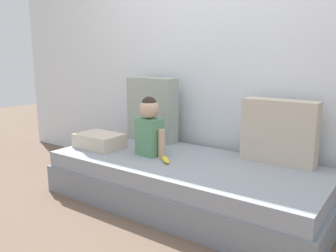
{
  "coord_description": "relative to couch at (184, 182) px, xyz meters",
  "views": [
    {
      "loc": [
        1.38,
        -2.16,
        1.14
      ],
      "look_at": [
        -0.16,
        0.0,
        0.6
      ],
      "focal_mm": 37.2,
      "sensor_mm": 36.0,
      "label": 1
    }
  ],
  "objects": [
    {
      "name": "ground_plane",
      "position": [
        0.0,
        0.0,
        -0.17
      ],
      "size": [
        12.0,
        12.0,
        0.0
      ],
      "primitive_type": "plane",
      "color": "brown"
    },
    {
      "name": "back_wall",
      "position": [
        0.0,
        0.59,
        1.12
      ],
      "size": [
        5.37,
        0.1,
        2.58
      ],
      "primitive_type": "cube",
      "color": "silver",
      "rests_on": "ground"
    },
    {
      "name": "couch",
      "position": [
        0.0,
        0.0,
        0.0
      ],
      "size": [
        2.17,
        0.93,
        0.35
      ],
      "color": "gray",
      "rests_on": "ground"
    },
    {
      "name": "throw_pillow_left",
      "position": [
        -0.6,
        0.36,
        0.47
      ],
      "size": [
        0.48,
        0.16,
        0.59
      ],
      "primitive_type": "cube",
      "color": "#99A393",
      "rests_on": "couch"
    },
    {
      "name": "throw_pillow_right",
      "position": [
        0.6,
        0.36,
        0.41
      ],
      "size": [
        0.54,
        0.16,
        0.47
      ],
      "primitive_type": "cube",
      "color": "#C1B29E",
      "rests_on": "couch"
    },
    {
      "name": "toddler",
      "position": [
        -0.31,
        -0.04,
        0.41
      ],
      "size": [
        0.3,
        0.17,
        0.47
      ],
      "color": "#568E66",
      "rests_on": "couch"
    },
    {
      "name": "banana",
      "position": [
        -0.09,
        -0.12,
        0.2
      ],
      "size": [
        0.16,
        0.14,
        0.04
      ],
      "primitive_type": "ellipsoid",
      "rotation": [
        0.0,
        0.0,
        -0.69
      ],
      "color": "yellow",
      "rests_on": "couch"
    },
    {
      "name": "folded_blanket",
      "position": [
        -0.8,
        -0.12,
        0.24
      ],
      "size": [
        0.4,
        0.28,
        0.12
      ],
      "primitive_type": "cube",
      "color": "beige",
      "rests_on": "couch"
    }
  ]
}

